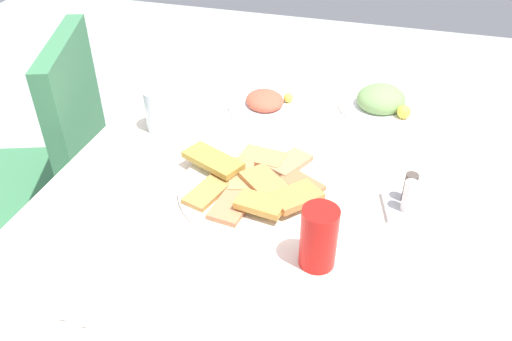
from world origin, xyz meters
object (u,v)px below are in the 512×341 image
salad_plate_rice (265,103)px  condiment_caddy (408,200)px  soda_can (319,237)px  paper_napkin (96,285)px  fork (105,285)px  drinking_glass (159,110)px  dining_table (260,203)px  dining_chair (51,166)px  pide_platter (252,185)px  spoon (86,281)px  salad_plate_greens (381,102)px

salad_plate_rice → condiment_caddy: (-0.33, -0.39, 0.01)m
soda_can → paper_napkin: soda_can is taller
fork → drinking_glass: bearing=7.7°
dining_table → dining_chair: size_ratio=1.19×
pide_platter → fork: (-0.33, 0.16, -0.01)m
paper_napkin → condiment_caddy: bearing=-54.5°
spoon → salad_plate_rice: bearing=-14.9°
salad_plate_greens → spoon: salad_plate_greens is taller
salad_plate_greens → salad_plate_rice: 0.31m
dining_chair → soda_can: size_ratio=7.24×
dining_table → condiment_caddy: condiment_caddy is taller
dining_table → soda_can: size_ratio=8.62×
fork → dining_table: bearing=-29.9°
dining_table → dining_chair: 0.73m
salad_plate_rice → soda_can: 0.58m
salad_plate_greens → spoon: bearing=150.7°
pide_platter → salad_plate_rice: same height
soda_can → drinking_glass: 0.58m
soda_can → spoon: bearing=113.4°
salad_plate_rice → dining_chair: bearing=103.0°
drinking_glass → fork: bearing=-165.6°
drinking_glass → condiment_caddy: size_ratio=0.98×
condiment_caddy → dining_table: bearing=85.1°
fork → spoon: size_ratio=1.03×
dining_table → salad_plate_rice: bearing=13.3°
salad_plate_greens → soda_can: soda_can is taller
salad_plate_rice → drinking_glass: drinking_glass is taller
salad_plate_greens → condiment_caddy: condiment_caddy is taller
salad_plate_rice → spoon: (-0.69, 0.13, -0.01)m
dining_table → drinking_glass: bearing=67.5°
pide_platter → soda_can: bearing=-134.2°
pide_platter → condiment_caddy: (0.03, -0.32, 0.01)m
pide_platter → drinking_glass: (0.18, 0.29, 0.04)m
salad_plate_rice → paper_napkin: salad_plate_rice is taller
dining_chair → paper_napkin: (-0.54, -0.52, 0.22)m
paper_napkin → fork: 0.02m
drinking_glass → spoon: bearing=-169.5°
paper_napkin → spoon: spoon is taller
dining_table → condiment_caddy: 0.34m
condiment_caddy → spoon: bearing=124.6°
drinking_glass → condiment_caddy: bearing=-103.7°
dining_table → pide_platter: (-0.06, 0.00, 0.09)m
salad_plate_rice → condiment_caddy: 0.51m
soda_can → paper_napkin: (-0.16, 0.35, -0.06)m
pide_platter → paper_napkin: pide_platter is taller
condiment_caddy → pide_platter: bearing=95.2°
spoon → drinking_glass: bearing=6.3°
dining_chair → pide_platter: dining_chair is taller
soda_can → spoon: 0.41m
salad_plate_rice → spoon: 0.70m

